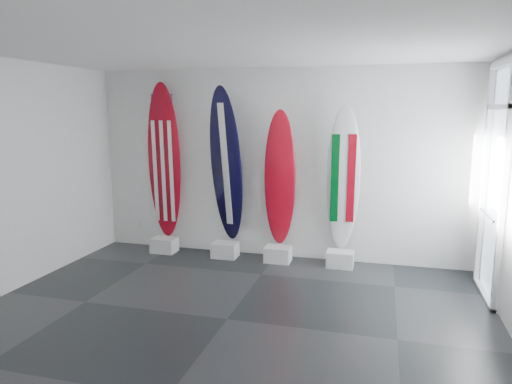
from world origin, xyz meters
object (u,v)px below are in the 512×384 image
(surfboard_navy, at_px, (226,166))
(surfboard_italy, at_px, (343,179))
(surfboard_swiss, at_px, (280,179))
(surfboard_usa, at_px, (164,161))

(surfboard_navy, relative_size, surfboard_italy, 1.14)
(surfboard_navy, bearing_deg, surfboard_swiss, 13.49)
(surfboard_navy, xyz_separation_m, surfboard_italy, (1.84, 0.00, -0.15))
(surfboard_swiss, bearing_deg, surfboard_navy, 169.95)
(surfboard_italy, bearing_deg, surfboard_swiss, 172.95)
(surfboard_usa, height_order, surfboard_navy, surfboard_usa)
(surfboard_swiss, xyz_separation_m, surfboard_italy, (0.97, 0.00, 0.03))
(surfboard_usa, bearing_deg, surfboard_swiss, 0.41)
(surfboard_italy, bearing_deg, surfboard_navy, 172.95)
(surfboard_usa, height_order, surfboard_swiss, surfboard_usa)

